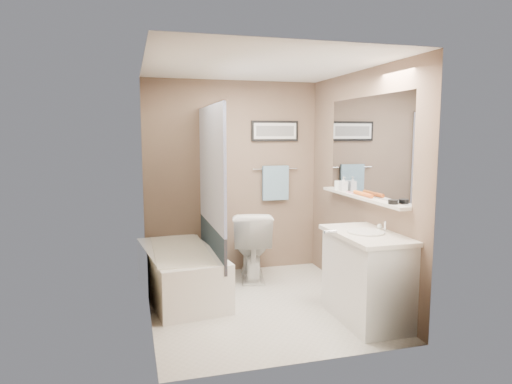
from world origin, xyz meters
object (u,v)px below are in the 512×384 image
object	(u,v)px
vanity	(366,279)
hair_brush_front	(367,195)
toilet	(252,244)
candle_bowl_near	(393,202)
hair_brush_back	(360,193)
glass_jar	(338,185)
soap_bottle	(343,184)
bathtub	(181,273)

from	to	relation	value
vanity	hair_brush_front	bearing A→B (deg)	63.40
toilet	candle_bowl_near	distance (m)	1.99
vanity	hair_brush_back	bearing A→B (deg)	69.99
vanity	candle_bowl_near	distance (m)	0.77
hair_brush_front	glass_jar	bearing A→B (deg)	90.00
soap_bottle	glass_jar	bearing A→B (deg)	90.00
toilet	soap_bottle	bearing A→B (deg)	156.15
hair_brush_back	soap_bottle	xyz separation A→B (m)	(0.00, 0.38, 0.06)
soap_bottle	toilet	bearing A→B (deg)	144.19
vanity	bathtub	bearing A→B (deg)	144.49
candle_bowl_near	soap_bottle	xyz separation A→B (m)	(0.00, 0.99, 0.06)
vanity	soap_bottle	size ratio (longest dim) A/B	5.73
bathtub	hair_brush_front	size ratio (longest dim) A/B	6.82
vanity	hair_brush_back	world-z (taller)	hair_brush_back
bathtub	glass_jar	size ratio (longest dim) A/B	15.00
vanity	hair_brush_front	distance (m)	0.85
candle_bowl_near	hair_brush_back	world-z (taller)	hair_brush_back
hair_brush_back	bathtub	bearing A→B (deg)	160.62
bathtub	glass_jar	distance (m)	2.01
hair_brush_front	hair_brush_back	xyz separation A→B (m)	(0.00, 0.14, 0.00)
glass_jar	vanity	bearing A→B (deg)	-100.19
candle_bowl_near	vanity	bearing A→B (deg)	150.69
toilet	hair_brush_front	distance (m)	1.63
hair_brush_back	glass_jar	distance (m)	0.52
vanity	candle_bowl_near	size ratio (longest dim) A/B	10.00
glass_jar	toilet	bearing A→B (deg)	150.58
vanity	glass_jar	xyz separation A→B (m)	(0.19, 1.03, 0.77)
hair_brush_back	candle_bowl_near	bearing A→B (deg)	-90.00
vanity	candle_bowl_near	bearing A→B (deg)	-29.40
vanity	hair_brush_front	size ratio (longest dim) A/B	4.09
glass_jar	soap_bottle	xyz separation A→B (m)	(0.00, -0.14, 0.03)
bathtub	glass_jar	bearing A→B (deg)	-10.84
toilet	hair_brush_front	xyz separation A→B (m)	(0.89, -1.16, 0.72)
hair_brush_back	glass_jar	size ratio (longest dim) A/B	2.20
glass_jar	candle_bowl_near	bearing A→B (deg)	-90.00
candle_bowl_near	hair_brush_front	bearing A→B (deg)	90.00
soap_bottle	hair_brush_back	bearing A→B (deg)	-90.00
vanity	toilet	bearing A→B (deg)	114.56
bathtub	vanity	xyz separation A→B (m)	(1.60, -1.14, 0.15)
toilet	soap_bottle	world-z (taller)	soap_bottle
bathtub	candle_bowl_near	bearing A→B (deg)	-42.18
candle_bowl_near	hair_brush_back	size ratio (longest dim) A/B	0.41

